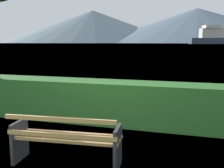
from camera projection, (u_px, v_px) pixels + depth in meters
ground_plane at (68, 163)px, 4.49m from camera, size 1400.00×1400.00×0.00m
water_surface at (195, 44)px, 296.55m from camera, size 620.00×620.00×0.00m
park_bench at (66, 140)px, 4.37m from camera, size 1.80×0.73×0.87m
hedge_row at (112, 102)px, 6.72m from camera, size 9.12×0.89×1.02m
distant_hills at (173, 26)px, 571.37m from camera, size 779.83×437.35×71.83m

